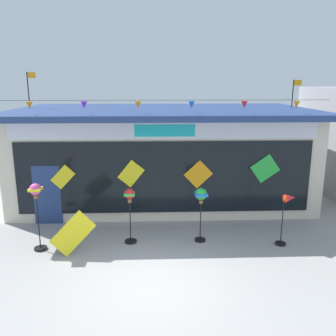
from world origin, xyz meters
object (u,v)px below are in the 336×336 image
at_px(wind_spinner_center_right, 288,209).
at_px(display_kite_on_ground, 73,233).
at_px(wind_spinner_far_left, 36,200).
at_px(wind_spinner_center_left, 201,199).
at_px(kite_shop_building, 163,153).
at_px(wind_spinner_left, 130,203).

relative_size(wind_spinner_center_right, display_kite_on_ground, 1.34).
distance_m(wind_spinner_far_left, wind_spinner_center_left, 4.64).
distance_m(wind_spinner_center_left, display_kite_on_ground, 3.74).
xyz_separation_m(wind_spinner_center_left, display_kite_on_ground, (-3.60, -0.74, -0.69)).
distance_m(kite_shop_building, wind_spinner_far_left, 5.94).
xyz_separation_m(wind_spinner_far_left, display_kite_on_ground, (1.03, -0.35, -0.86)).
bearing_deg(wind_spinner_center_right, wind_spinner_center_left, 171.87).
height_order(kite_shop_building, display_kite_on_ground, kite_shop_building).
xyz_separation_m(kite_shop_building, wind_spinner_left, (-1.07, -4.34, -0.63)).
bearing_deg(wind_spinner_left, wind_spinner_center_left, 0.62).
bearing_deg(display_kite_on_ground, wind_spinner_far_left, 160.98).
height_order(wind_spinner_center_left, wind_spinner_center_right, wind_spinner_center_left).
distance_m(kite_shop_building, display_kite_on_ground, 5.81).
bearing_deg(wind_spinner_center_right, kite_shop_building, 126.62).
xyz_separation_m(wind_spinner_far_left, wind_spinner_center_left, (4.63, 0.39, -0.16)).
bearing_deg(wind_spinner_left, wind_spinner_center_right, -4.14).
relative_size(kite_shop_building, wind_spinner_center_right, 7.23).
bearing_deg(wind_spinner_center_right, wind_spinner_left, 175.86).
bearing_deg(wind_spinner_center_left, display_kite_on_ground, -168.38).
xyz_separation_m(wind_spinner_left, wind_spinner_center_right, (4.54, -0.33, -0.11)).
relative_size(wind_spinner_far_left, display_kite_on_ground, 1.69).
distance_m(wind_spinner_left, display_kite_on_ground, 1.78).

